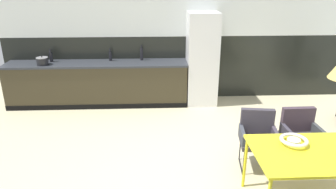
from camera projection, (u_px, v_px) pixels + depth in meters
The scene contains 13 objects.
ground_plane at pixel (205, 189), 3.89m from camera, with size 9.71×9.71×0.00m, color #C4B992.
back_wall_splashback_dark at pixel (183, 67), 6.71m from camera, with size 7.47×0.12×1.35m, color black.
back_wall_panel_upper at pixel (184, 2), 6.23m from camera, with size 7.47×0.12×1.35m, color white.
kitchen_counter at pixel (98, 84), 6.38m from camera, with size 3.65×0.63×0.89m.
refrigerator_column at pixel (202, 59), 6.29m from camera, with size 0.61×0.60×1.87m, color silver.
dining_table at pixel (330, 155), 3.37m from camera, with size 1.68×0.87×0.72m.
armchair_facing_counter at pixel (300, 130), 4.26m from camera, with size 0.50×0.48×0.81m.
armchair_corner_seat at pixel (258, 133), 4.23m from camera, with size 0.54×0.53×0.80m.
fruit_bowl at pixel (294, 141), 3.49m from camera, with size 0.31×0.31×0.07m.
cooking_pot at pixel (42, 61), 6.04m from camera, with size 0.22×0.22×0.17m.
bottle_wine_green at pixel (110, 56), 6.34m from camera, with size 0.06×0.06×0.26m.
bottle_oil_tall at pixel (142, 54), 6.37m from camera, with size 0.06×0.06×0.32m.
bottle_spice_small at pixel (51, 57), 6.25m from camera, with size 0.07×0.07×0.26m.
Camera 1 is at (-0.62, -3.19, 2.49)m, focal length 33.11 mm.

